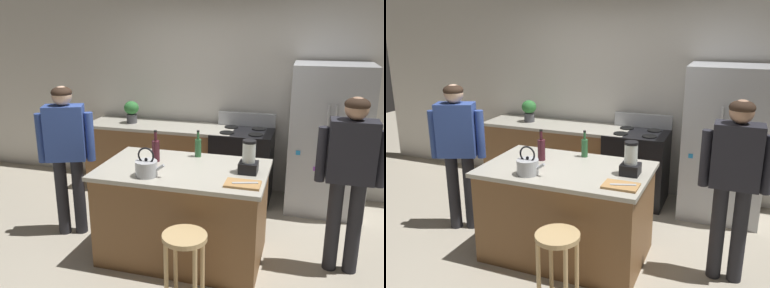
# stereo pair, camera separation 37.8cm
# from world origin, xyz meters

# --- Properties ---
(ground_plane) EXTENTS (14.00, 14.00, 0.00)m
(ground_plane) POSITION_xyz_m (0.00, 0.00, 0.00)
(ground_plane) COLOR #B2A893
(back_wall) EXTENTS (8.00, 0.10, 2.70)m
(back_wall) POSITION_xyz_m (0.00, 1.95, 1.35)
(back_wall) COLOR silver
(back_wall) RESTS_ON ground_plane
(kitchen_island) EXTENTS (1.59, 0.98, 0.93)m
(kitchen_island) POSITION_xyz_m (0.00, 0.00, 0.46)
(kitchen_island) COLOR brown
(kitchen_island) RESTS_ON ground_plane
(back_counter_run) EXTENTS (2.00, 0.64, 0.93)m
(back_counter_run) POSITION_xyz_m (-0.80, 1.55, 0.46)
(back_counter_run) COLOR brown
(back_counter_run) RESTS_ON ground_plane
(refrigerator) EXTENTS (0.90, 0.73, 1.80)m
(refrigerator) POSITION_xyz_m (1.36, 1.50, 0.90)
(refrigerator) COLOR #B7BABF
(refrigerator) RESTS_ON ground_plane
(stove_range) EXTENTS (0.76, 0.65, 1.11)m
(stove_range) POSITION_xyz_m (0.33, 1.52, 0.47)
(stove_range) COLOR black
(stove_range) RESTS_ON ground_plane
(person_by_island_left) EXTENTS (0.58, 0.35, 1.64)m
(person_by_island_left) POSITION_xyz_m (-1.32, 0.10, 0.99)
(person_by_island_left) COLOR #26262B
(person_by_island_left) RESTS_ON ground_plane
(person_by_sink_right) EXTENTS (0.59, 0.22, 1.65)m
(person_by_sink_right) POSITION_xyz_m (1.49, 0.15, 1.00)
(person_by_sink_right) COLOR #26262B
(person_by_sink_right) RESTS_ON ground_plane
(bar_stool) EXTENTS (0.36, 0.36, 0.66)m
(bar_stool) POSITION_xyz_m (0.24, -0.76, 0.51)
(bar_stool) COLOR tan
(bar_stool) RESTS_ON ground_plane
(potted_plant) EXTENTS (0.20, 0.20, 0.30)m
(potted_plant) POSITION_xyz_m (-1.22, 1.55, 1.10)
(potted_plant) COLOR #4C4C51
(potted_plant) RESTS_ON back_counter_run
(blender_appliance) EXTENTS (0.17, 0.17, 0.31)m
(blender_appliance) POSITION_xyz_m (0.61, 0.04, 1.05)
(blender_appliance) COLOR black
(blender_appliance) RESTS_ON kitchen_island
(bottle_olive_oil) EXTENTS (0.07, 0.07, 0.28)m
(bottle_olive_oil) POSITION_xyz_m (0.04, 0.37, 1.03)
(bottle_olive_oil) COLOR #2D6638
(bottle_olive_oil) RESTS_ON kitchen_island
(bottle_wine) EXTENTS (0.08, 0.08, 0.32)m
(bottle_wine) POSITION_xyz_m (-0.32, 0.11, 1.04)
(bottle_wine) COLOR #471923
(bottle_wine) RESTS_ON kitchen_island
(tea_kettle) EXTENTS (0.28, 0.20, 0.27)m
(tea_kettle) POSITION_xyz_m (-0.25, -0.29, 1.00)
(tea_kettle) COLOR #B7BABF
(tea_kettle) RESTS_ON kitchen_island
(cutting_board) EXTENTS (0.30, 0.20, 0.02)m
(cutting_board) POSITION_xyz_m (0.61, -0.28, 0.94)
(cutting_board) COLOR #B7844C
(cutting_board) RESTS_ON kitchen_island
(chef_knife) EXTENTS (0.22, 0.09, 0.01)m
(chef_knife) POSITION_xyz_m (0.63, -0.28, 0.95)
(chef_knife) COLOR #B7BABF
(chef_knife) RESTS_ON cutting_board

